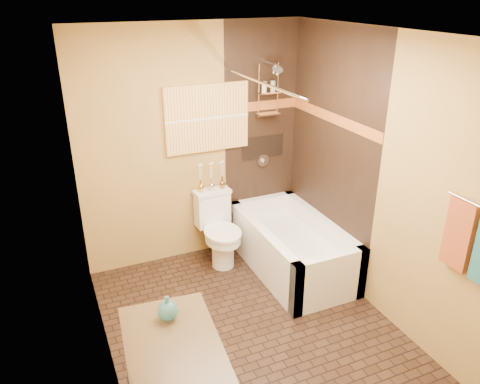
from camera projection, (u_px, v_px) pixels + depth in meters
floor at (254, 331)px, 4.13m from camera, size 3.00×3.00×0.00m
wall_left at (96, 233)px, 3.18m from camera, size 0.02×3.00×2.50m
wall_right at (380, 179)px, 4.06m from camera, size 0.02×3.00×2.50m
wall_back at (194, 147)px, 4.88m from camera, size 2.40×0.02×2.50m
wall_front at (383, 318)px, 2.37m from camera, size 2.40×0.02×2.50m
ceiling at (258, 34)px, 3.12m from camera, size 3.00×3.00×0.00m
alcove_tile_back at (261, 139)px, 5.15m from camera, size 0.85×0.01×2.50m
alcove_tile_right at (330, 154)px, 4.69m from camera, size 0.01×1.50×2.50m
mosaic_band_back at (262, 106)px, 5.00m from camera, size 0.85×0.01×0.10m
mosaic_band_right at (332, 118)px, 4.54m from camera, size 0.01×1.50×0.10m
alcove_niche at (263, 147)px, 5.20m from camera, size 0.50×0.01×0.25m
shower_fixtures at (268, 103)px, 4.90m from camera, size 0.24×0.33×1.16m
curtain_rod at (261, 82)px, 4.09m from camera, size 0.03×1.55×0.03m
towel_rust at (459, 234)px, 3.31m from camera, size 0.05×0.22×0.52m
sunset_painting at (207, 118)px, 4.79m from camera, size 0.90×0.04×0.70m
vanity_mirror at (115, 258)px, 2.42m from camera, size 0.01×1.00×0.90m
bathtub at (292, 250)px, 4.96m from camera, size 0.80×1.50×0.55m
toilet at (218, 229)px, 5.04m from camera, size 0.40×0.59×0.78m
teal_bottle at (168, 308)px, 2.98m from camera, size 0.16×0.16×0.21m
bud_vases at (212, 176)px, 4.97m from camera, size 0.31×0.06×0.30m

